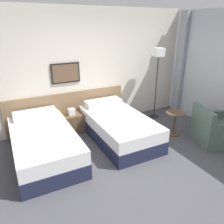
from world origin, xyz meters
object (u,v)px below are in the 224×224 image
object	(u,v)px
armchair	(215,131)
side_table	(175,119)
nightstand	(72,123)
floor_lamp	(158,61)
bed_near_door	(44,144)
bed_near_window	(118,127)

from	to	relation	value
armchair	side_table	bearing A→B (deg)	57.00
nightstand	floor_lamp	world-z (taller)	floor_lamp
bed_near_door	side_table	xyz separation A→B (m)	(2.77, -0.42, 0.10)
bed_near_door	bed_near_window	xyz separation A→B (m)	(1.57, 0.00, 0.00)
nightstand	armchair	distance (m)	3.11
bed_near_window	nightstand	distance (m)	1.09
side_table	armchair	bearing A→B (deg)	-52.04
floor_lamp	armchair	xyz separation A→B (m)	(0.28, -1.68, -1.22)
nightstand	armchair	bearing A→B (deg)	-36.37
bed_near_door	nightstand	bearing A→B (deg)	44.10
nightstand	bed_near_door	bearing A→B (deg)	-135.90
bed_near_window	armchair	distance (m)	2.03
armchair	bed_near_window	bearing A→B (deg)	76.82
nightstand	side_table	world-z (taller)	nightstand
side_table	floor_lamp	bearing A→B (deg)	77.07
bed_near_window	side_table	size ratio (longest dim) A/B	3.71
nightstand	side_table	xyz separation A→B (m)	(1.98, -1.18, 0.15)
bed_near_door	bed_near_window	distance (m)	1.57
side_table	armchair	xyz separation A→B (m)	(0.52, -0.66, -0.12)
bed_near_window	floor_lamp	bearing A→B (deg)	22.57
bed_near_door	armchair	distance (m)	3.46
nightstand	side_table	size ratio (longest dim) A/B	1.05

